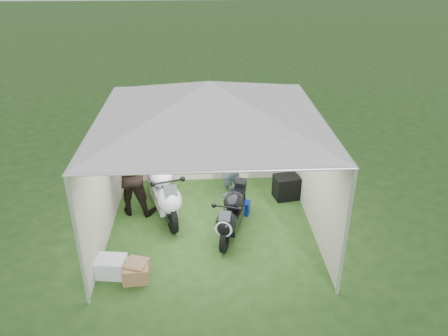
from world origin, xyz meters
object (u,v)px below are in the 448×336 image
at_px(crate_0, 111,266).
at_px(crate_1, 137,270).
at_px(paddock_stand, 241,207).
at_px(canopy_tent, 209,104).
at_px(motorcycle_white, 163,191).
at_px(crate_2, 129,267).
at_px(crate_3, 136,274).
at_px(person_blue_jacket, 230,161).
at_px(equipment_box, 286,187).
at_px(motorcycle_black, 232,214).
at_px(person_dark_jacket, 132,173).

relative_size(crate_0, crate_1, 1.40).
distance_m(paddock_stand, crate_1, 2.72).
relative_size(canopy_tent, paddock_stand, 15.17).
xyz_separation_m(motorcycle_white, crate_2, (-0.50, -1.78, -0.47)).
bearing_deg(crate_3, person_blue_jacket, 58.06).
bearing_deg(crate_3, crate_1, 87.80).
bearing_deg(crate_0, crate_2, 8.52).
bearing_deg(crate_1, person_blue_jacket, 57.31).
xyz_separation_m(person_blue_jacket, equipment_box, (1.26, -0.22, -0.57)).
distance_m(motorcycle_black, crate_3, 2.12).
xyz_separation_m(person_dark_jacket, crate_0, (-0.15, -2.00, -0.76)).
distance_m(person_blue_jacket, equipment_box, 1.40).
bearing_deg(crate_3, motorcycle_black, 36.09).
relative_size(person_dark_jacket, person_blue_jacket, 1.11).
height_order(motorcycle_black, paddock_stand, motorcycle_black).
distance_m(motorcycle_black, crate_0, 2.40).
relative_size(person_blue_jacket, crate_3, 3.85).
xyz_separation_m(person_blue_jacket, crate_1, (-1.74, -2.72, -0.68)).
xyz_separation_m(crate_1, crate_2, (-0.16, 0.14, -0.05)).
xyz_separation_m(paddock_stand, crate_1, (-1.93, -1.92, 0.02)).
bearing_deg(person_blue_jacket, paddock_stand, 46.58).
xyz_separation_m(motorcycle_black, crate_2, (-1.85, -1.01, -0.37)).
relative_size(canopy_tent, motorcycle_white, 2.76).
relative_size(person_blue_jacket, equipment_box, 3.15).
distance_m(motorcycle_black, person_blue_jacket, 1.61).
xyz_separation_m(person_dark_jacket, crate_3, (0.30, -2.18, -0.78)).
relative_size(motorcycle_black, crate_0, 3.46).
height_order(paddock_stand, crate_0, crate_0).
height_order(motorcycle_black, crate_3, motorcycle_black).
xyz_separation_m(person_blue_jacket, crate_2, (-1.90, -2.57, -0.72)).
distance_m(person_blue_jacket, crate_0, 3.48).
bearing_deg(paddock_stand, crate_2, -139.75).
bearing_deg(crate_2, crate_1, -42.19).
relative_size(person_dark_jacket, crate_2, 6.15).
relative_size(paddock_stand, crate_0, 0.75).
distance_m(equipment_box, crate_0, 4.20).
distance_m(canopy_tent, paddock_stand, 2.55).
bearing_deg(canopy_tent, crate_0, -141.91).
bearing_deg(person_dark_jacket, crate_2, 105.60).
bearing_deg(motorcycle_black, person_dark_jacket, 172.07).
height_order(motorcycle_black, person_blue_jacket, person_blue_jacket).
bearing_deg(motorcycle_white, person_dark_jacket, 147.13).
relative_size(crate_2, crate_3, 0.70).
distance_m(paddock_stand, crate_0, 2.99).
xyz_separation_m(motorcycle_white, crate_1, (-0.34, -1.93, -0.42)).
relative_size(motorcycle_black, crate_3, 3.95).
bearing_deg(crate_2, paddock_stand, 40.25).
xyz_separation_m(motorcycle_white, person_blue_jacket, (1.41, 0.79, 0.25)).
bearing_deg(crate_1, crate_0, 167.31).
distance_m(motorcycle_black, person_dark_jacket, 2.25).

